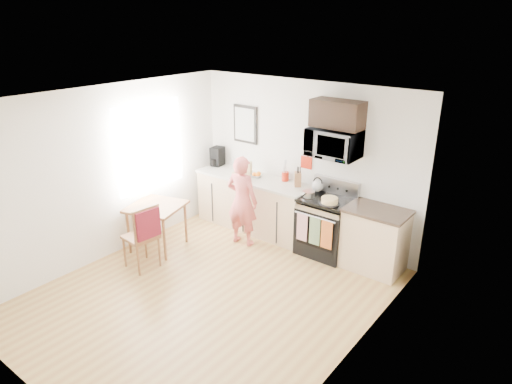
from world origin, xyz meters
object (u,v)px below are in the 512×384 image
Objects in this scene: person at (242,201)px; chair at (145,230)px; dining_table at (156,210)px; range at (326,227)px; microwave at (334,143)px; cake at (329,201)px.

person is 1.61m from chair.
person reaches higher than dining_table.
person reaches higher than range.
chair is (0.41, -0.56, 0.00)m from dining_table.
microwave is 2.54× the size of cake.
person is at bearing -157.00° from range.
microwave is at bearing 90.06° from range.
microwave is 2.93m from dining_table.
person is at bearing -166.06° from cake.
range is at bearing 54.51° from chair.
cake is (2.33, 1.30, 0.32)m from dining_table.
cake reaches higher than chair.
chair is 2.69m from cake.
microwave is 3.00m from chair.
person reaches higher than cake.
range is 1.37× the size of dining_table.
microwave is 1.72m from person.
microwave reaches higher than range.
chair is at bearing -53.61° from dining_table.
microwave reaches higher than person.
chair is at bearing -131.10° from range.
person is 1.44m from cake.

